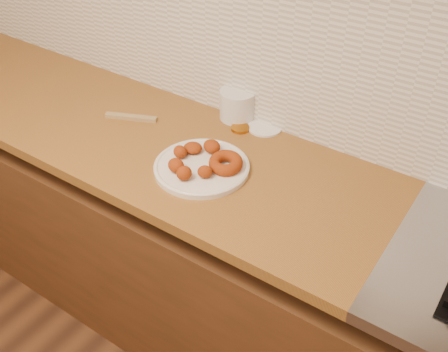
{
  "coord_description": "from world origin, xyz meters",
  "views": [
    {
      "loc": [
        0.7,
        0.57,
        1.91
      ],
      "look_at": [
        -0.01,
        1.62,
        0.93
      ],
      "focal_mm": 42.0,
      "sensor_mm": 36.0,
      "label": 1
    }
  ],
  "objects": [
    {
      "name": "brass_jar_lid",
      "position": [
        -0.14,
        1.9,
        0.91
      ],
      "size": [
        0.08,
        0.08,
        0.01
      ],
      "primitive_type": "cylinder",
      "rotation": [
        0.0,
        0.0,
        0.16
      ],
      "color": "#B16C17",
      "rests_on": "butcher_block"
    },
    {
      "name": "donut_plate",
      "position": [
        -0.11,
        1.64,
        0.91
      ],
      "size": [
        0.31,
        0.31,
        0.02
      ],
      "primitive_type": "cylinder",
      "color": "silver",
      "rests_on": "butcher_block"
    },
    {
      "name": "butcher_block",
      "position": [
        -0.65,
        1.69,
        0.88
      ],
      "size": [
        2.3,
        0.62,
        0.04
      ],
      "primitive_type": "cube",
      "color": "olive",
      "rests_on": "base_cabinet"
    },
    {
      "name": "backsplash",
      "position": [
        0.0,
        1.99,
        1.2
      ],
      "size": [
        3.6,
        0.02,
        0.6
      ],
      "primitive_type": "cube",
      "color": "silver",
      "rests_on": "wall_back"
    },
    {
      "name": "wooden_utensil",
      "position": [
        -0.51,
        1.74,
        0.91
      ],
      "size": [
        0.19,
        0.1,
        0.02
      ],
      "primitive_type": "cube",
      "rotation": [
        0.0,
        0.0,
        0.41
      ],
      "color": "#997F4F",
      "rests_on": "butcher_block"
    },
    {
      "name": "fried_dough_chunks",
      "position": [
        -0.14,
        1.63,
        0.94
      ],
      "size": [
        0.19,
        0.24,
        0.05
      ],
      "color": "#933A0E",
      "rests_on": "donut_plate"
    },
    {
      "name": "ring_donut",
      "position": [
        -0.04,
        1.67,
        0.94
      ],
      "size": [
        0.15,
        0.15,
        0.05
      ],
      "primitive_type": "torus",
      "rotation": [
        0.1,
        0.0,
        0.56
      ],
      "color": "#933A0E",
      "rests_on": "donut_plate"
    },
    {
      "name": "plastic_tub",
      "position": [
        -0.19,
        1.97,
        0.95
      ],
      "size": [
        0.14,
        0.14,
        0.11
      ],
      "primitive_type": "cylinder",
      "rotation": [
        0.0,
        0.0,
        0.09
      ],
      "color": "silver",
      "rests_on": "butcher_block"
    },
    {
      "name": "tub_lid",
      "position": [
        -0.07,
        1.96,
        0.9
      ],
      "size": [
        0.15,
        0.15,
        0.01
      ],
      "primitive_type": "cylinder",
      "rotation": [
        0.0,
        0.0,
        -0.26
      ],
      "color": "white",
      "rests_on": "butcher_block"
    },
    {
      "name": "base_cabinet",
      "position": [
        0.0,
        1.69,
        0.39
      ],
      "size": [
        3.6,
        0.6,
        0.77
      ],
      "primitive_type": "cube",
      "color": "#563018",
      "rests_on": "floor"
    },
    {
      "name": "wall_back",
      "position": [
        0.0,
        2.0,
        1.35
      ],
      "size": [
        4.0,
        0.02,
        2.7
      ],
      "primitive_type": "cube",
      "color": "tan",
      "rests_on": "ground"
    }
  ]
}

